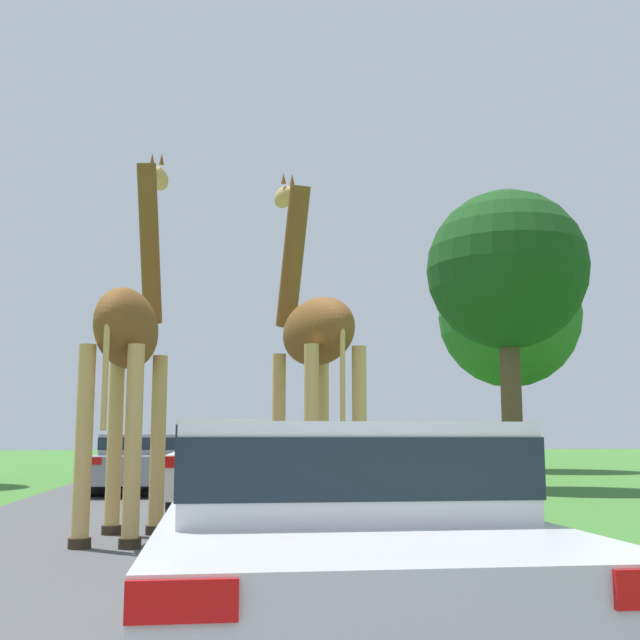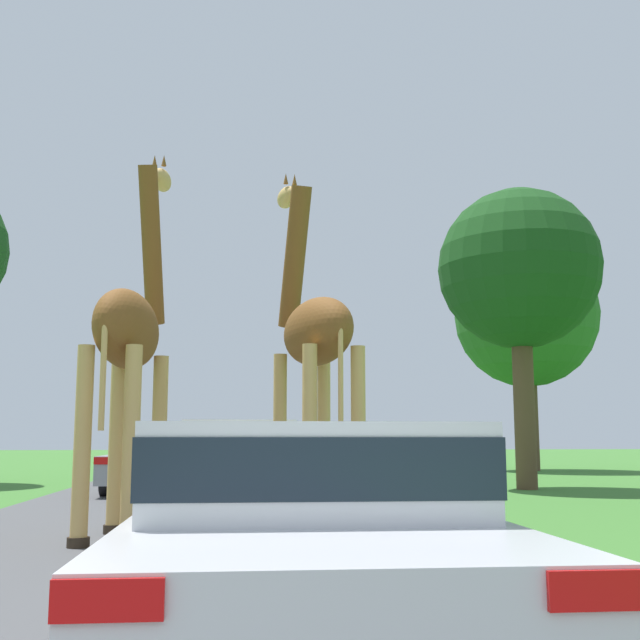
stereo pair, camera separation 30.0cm
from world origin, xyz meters
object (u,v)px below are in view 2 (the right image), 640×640
Objects in this scene: giraffe_companion at (130,342)px; car_queue_right at (274,453)px; tree_left_edge at (526,317)px; tree_right_cluster at (519,271)px; giraffe_near_road at (314,341)px; car_queue_left at (239,461)px; car_lead_maroon at (306,530)px; car_far_ahead at (156,461)px.

giraffe_companion reaches higher than car_queue_right.
giraffe_companion is 21.99m from tree_left_edge.
giraffe_companion is 0.72× the size of tree_right_cluster.
car_queue_left is (-0.93, 3.49, -1.62)m from giraffe_near_road.
giraffe_companion is 1.26× the size of car_lead_maroon.
giraffe_companion reaches higher than car_lead_maroon.
car_queue_left is (-0.36, 9.06, 0.11)m from car_lead_maroon.
car_lead_maroon is 26.05m from tree_left_edge.
giraffe_companion is 1.22× the size of car_queue_right.
tree_left_edge is at bearing 54.19° from car_queue_left.
car_queue_right is at bearing 88.01° from car_lead_maroon.
giraffe_near_road is 0.70× the size of tree_right_cluster.
tree_right_cluster is at bearing -1.36° from car_far_ahead.
giraffe_companion is at bearing 175.32° from giraffe_near_road.
car_queue_right is at bearing 83.75° from car_queue_left.
giraffe_near_road is 8.77m from car_far_ahead.
car_far_ahead is 0.55× the size of tree_left_edge.
tree_right_cluster reaches higher than car_lead_maroon.
tree_right_cluster is (-3.86, -10.00, -0.45)m from tree_left_edge.
car_queue_left reaches higher than car_queue_right.
tree_left_edge reaches higher than car_lead_maroon.
car_lead_maroon is at bearing -63.51° from giraffe_companion.
car_queue_right is (0.63, 18.16, 0.07)m from car_lead_maroon.
car_queue_left is at bearing 92.29° from car_lead_maroon.
giraffe_near_road is 1.19× the size of car_queue_right.
tree_right_cluster is (8.40, -0.20, 4.44)m from car_far_ahead.
tree_left_edge is (9.50, 17.95, 3.15)m from giraffe_near_road.
giraffe_near_road is 1.23× the size of car_lead_maroon.
car_lead_maroon is 0.89× the size of car_far_ahead.
tree_right_cluster reaches higher than car_queue_right.
tree_left_edge reaches higher than car_queue_left.
giraffe_companion is at bearing -122.76° from tree_left_edge.
car_queue_left is at bearing -68.53° from car_far_ahead.
giraffe_companion is at bearing -86.72° from car_far_ahead.
tree_left_edge is (11.77, 18.29, 3.23)m from giraffe_companion.
car_queue_left is (-1.00, -9.09, 0.04)m from car_queue_right.
car_far_ahead is (-2.76, 8.14, -1.74)m from giraffe_near_road.
giraffe_near_road is 1.10× the size of car_far_ahead.
car_queue_left is (1.34, 3.84, -1.54)m from giraffe_companion.
car_queue_right reaches higher than car_lead_maroon.
tree_left_edge is 10.73m from tree_right_cluster.
giraffe_near_road is at bearing -125.41° from tree_right_cluster.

